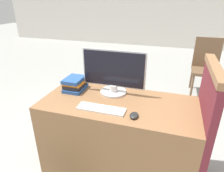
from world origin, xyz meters
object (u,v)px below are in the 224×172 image
keyboard (101,109)px  book_stack (75,84)px  monitor (113,73)px  far_chair (206,64)px  mouse (134,115)px

keyboard → book_stack: bearing=142.9°
monitor → far_chair: size_ratio=0.62×
monitor → mouse: bearing=-52.3°
keyboard → book_stack: 0.48m
monitor → far_chair: bearing=62.1°
book_stack → monitor: bearing=7.1°
keyboard → mouse: mouse is taller
monitor → far_chair: (1.06, 2.01, -0.43)m
far_chair → monitor: bearing=-110.1°
keyboard → monitor: bearing=89.7°
monitor → mouse: size_ratio=6.07×
keyboard → far_chair: size_ratio=0.42×
mouse → far_chair: 2.51m
monitor → keyboard: (-0.00, -0.33, -0.19)m
monitor → mouse: (0.28, -0.36, -0.19)m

